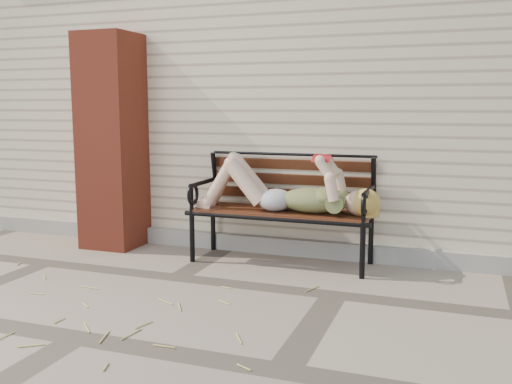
% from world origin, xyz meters
% --- Properties ---
extents(ground, '(80.00, 80.00, 0.00)m').
position_xyz_m(ground, '(0.00, 0.00, 0.00)').
color(ground, gray).
rests_on(ground, ground).
extents(house_wall, '(8.00, 4.00, 3.00)m').
position_xyz_m(house_wall, '(0.00, 3.00, 1.50)').
color(house_wall, beige).
rests_on(house_wall, ground).
extents(foundation_strip, '(8.00, 0.10, 0.15)m').
position_xyz_m(foundation_strip, '(0.00, 0.97, 0.07)').
color(foundation_strip, gray).
rests_on(foundation_strip, ground).
extents(brick_pillar, '(0.50, 0.50, 2.00)m').
position_xyz_m(brick_pillar, '(-2.30, 0.75, 1.00)').
color(brick_pillar, maroon).
rests_on(brick_pillar, ground).
extents(garden_bench, '(1.66, 0.66, 1.07)m').
position_xyz_m(garden_bench, '(-0.61, 0.79, 0.60)').
color(garden_bench, black).
rests_on(garden_bench, ground).
extents(reading_woman, '(1.57, 0.36, 0.49)m').
position_xyz_m(reading_woman, '(-0.60, 0.66, 0.64)').
color(reading_woman, '#093343').
rests_on(reading_woman, ground).
extents(straw_scatter, '(3.03, 1.64, 0.01)m').
position_xyz_m(straw_scatter, '(-1.92, -0.94, 0.01)').
color(straw_scatter, tan).
rests_on(straw_scatter, ground).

